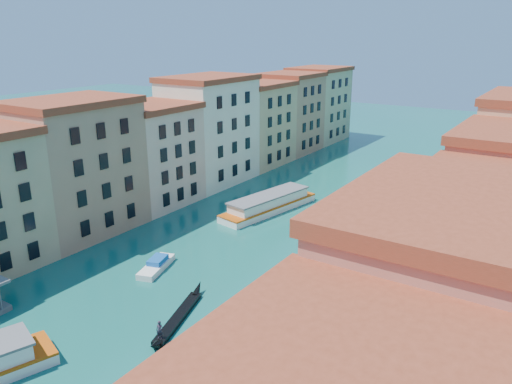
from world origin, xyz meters
TOP-DOWN VIEW (x-y plane):
  - left_bank_palazzos at (-26.00, 64.68)m, footprint 12.80×128.40m
  - quay at (22.00, 65.00)m, footprint 4.00×140.00m
  - mooring_poles_right at (19.10, 28.80)m, footprint 1.44×54.24m
  - vaporetto_far at (-6.66, 62.24)m, footprint 7.97×20.29m
  - gondola_fore at (2.96, 28.40)m, footprint 5.04×13.01m
  - gondola_right at (9.54, 24.20)m, footprint 4.08×12.27m
  - gondola_far at (14.64, 57.29)m, footprint 5.54×11.45m
  - motorboat_mid at (-7.26, 35.83)m, footprint 4.13×7.17m
  - motorboat_far at (7.12, 83.79)m, footprint 4.30×8.02m

SIDE VIEW (x-z plane):
  - gondola_far at x=14.64m, z-range -0.50..1.20m
  - gondola_fore at x=2.96m, z-range -0.88..1.78m
  - gondola_right at x=9.54m, z-range -0.77..1.72m
  - quay at x=22.00m, z-range 0.00..1.00m
  - motorboat_mid at x=-7.26m, z-range -0.16..1.26m
  - motorboat_far at x=7.12m, z-range -0.18..1.41m
  - mooring_poles_right at x=19.10m, z-range -0.30..2.90m
  - vaporetto_far at x=-6.66m, z-range -0.15..2.80m
  - left_bank_palazzos at x=-26.00m, z-range -0.79..20.21m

